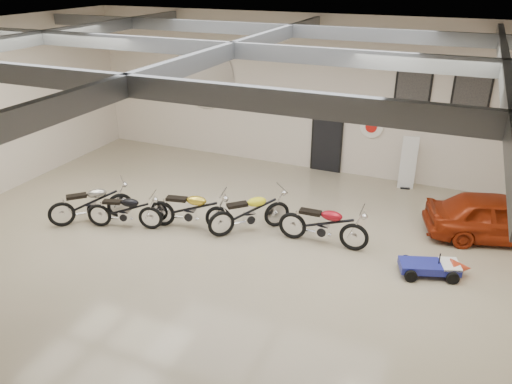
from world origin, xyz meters
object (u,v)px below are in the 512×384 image
at_px(motorcycle_red, 323,223).
at_px(motorcycle_silver, 90,203).
at_px(vintage_car, 499,217).
at_px(go_kart, 436,264).
at_px(motorcycle_gold, 190,209).
at_px(banner_stand, 408,162).
at_px(motorcycle_black, 124,210).
at_px(motorcycle_yellow, 249,212).

bearing_deg(motorcycle_red, motorcycle_silver, -169.60).
xyz_separation_m(motorcycle_red, vintage_car, (3.94, 1.99, 0.02)).
bearing_deg(vintage_car, go_kart, 135.71).
height_order(motorcycle_silver, motorcycle_gold, motorcycle_gold).
bearing_deg(motorcycle_silver, banner_stand, -7.76).
xyz_separation_m(motorcycle_black, motorcycle_gold, (1.59, 0.63, 0.06)).
distance_m(banner_stand, motorcycle_silver, 9.30).
height_order(banner_stand, vintage_car, banner_stand).
relative_size(banner_stand, motorcycle_yellow, 0.80).
bearing_deg(go_kart, motorcycle_black, 168.27).
distance_m(motorcycle_silver, go_kart, 8.78).
bearing_deg(motorcycle_yellow, vintage_car, -24.31).
bearing_deg(motorcycle_gold, go_kart, -9.00).
height_order(motorcycle_gold, go_kart, motorcycle_gold).
relative_size(motorcycle_gold, motorcycle_red, 1.00).
bearing_deg(motorcycle_red, vintage_car, 25.31).
height_order(banner_stand, go_kart, banner_stand).
height_order(motorcycle_black, vintage_car, vintage_car).
xyz_separation_m(motorcycle_gold, motorcycle_red, (3.40, 0.58, -0.00)).
bearing_deg(motorcycle_red, motorcycle_yellow, -178.55).
relative_size(motorcycle_silver, vintage_car, 0.61).
xyz_separation_m(motorcycle_yellow, vintage_car, (5.86, 2.09, 0.03)).
height_order(motorcycle_yellow, go_kart, motorcycle_yellow).
height_order(motorcycle_gold, motorcycle_red, motorcycle_gold).
distance_m(motorcycle_silver, motorcycle_black, 1.04).
bearing_deg(motorcycle_silver, motorcycle_black, -41.21).
distance_m(motorcycle_red, go_kart, 2.73).
height_order(motorcycle_red, go_kart, motorcycle_red).
bearing_deg(banner_stand, motorcycle_yellow, -138.98).
bearing_deg(banner_stand, motorcycle_gold, -146.46).
relative_size(motorcycle_gold, go_kart, 1.40).
bearing_deg(motorcycle_gold, motorcycle_black, -169.83).
xyz_separation_m(banner_stand, motorcycle_silver, (-7.44, -5.57, -0.32)).
bearing_deg(motorcycle_yellow, go_kart, -46.76).
xyz_separation_m(banner_stand, vintage_car, (2.53, -2.31, -0.28)).
relative_size(motorcycle_silver, motorcycle_yellow, 0.99).
bearing_deg(motorcycle_yellow, motorcycle_silver, 151.97).
bearing_deg(banner_stand, vintage_car, -54.25).
height_order(motorcycle_gold, vintage_car, vintage_car).
relative_size(motorcycle_red, go_kart, 1.40).
bearing_deg(go_kart, motorcycle_red, 154.82).
xyz_separation_m(go_kart, vintage_car, (1.24, 2.32, 0.31)).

